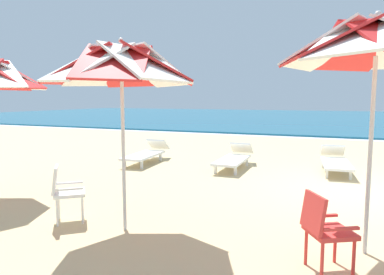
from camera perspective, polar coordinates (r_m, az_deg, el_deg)
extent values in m
plane|color=#D3B784|center=(7.75, 26.48, -8.22)|extent=(80.00, 80.00, 0.00)
cube|color=#19607F|center=(35.61, 23.44, 2.98)|extent=(80.00, 36.00, 0.10)
cube|color=white|center=(17.37, 24.31, -0.30)|extent=(80.00, 0.70, 0.01)
cylinder|color=silver|center=(4.60, 27.13, -2.96)|extent=(0.05, 0.05, 2.35)
cube|color=red|center=(5.07, 25.14, 13.10)|extent=(1.16, 1.20, 0.52)
cube|color=white|center=(4.78, 21.76, 13.68)|extent=(1.23, 1.15, 0.52)
cube|color=red|center=(4.38, 21.68, 14.40)|extent=(1.20, 1.16, 0.52)
cube|color=white|center=(4.10, 25.76, 14.79)|extent=(1.15, 1.23, 0.52)
sphere|color=silver|center=(4.65, 28.21, 17.37)|extent=(0.08, 0.08, 0.08)
cube|color=red|center=(4.15, 21.65, -14.19)|extent=(0.60, 0.60, 0.05)
cube|color=red|center=(3.98, 19.25, -11.53)|extent=(0.30, 0.41, 0.40)
cube|color=red|center=(4.28, 20.35, -11.95)|extent=(0.36, 0.24, 0.03)
cube|color=red|center=(3.95, 23.21, -13.61)|extent=(0.36, 0.24, 0.03)
cylinder|color=red|center=(4.46, 22.39, -15.95)|extent=(0.04, 0.04, 0.41)
cylinder|color=red|center=(4.19, 24.96, -17.58)|extent=(0.04, 0.04, 0.41)
cylinder|color=red|center=(4.30, 18.18, -16.65)|extent=(0.04, 0.04, 0.41)
cylinder|color=red|center=(4.02, 20.53, -18.44)|extent=(0.04, 0.04, 0.41)
cylinder|color=silver|center=(4.96, -11.16, -2.98)|extent=(0.05, 0.05, 2.14)
cube|color=red|center=(4.85, -5.37, 11.75)|extent=(1.18, 1.11, 0.55)
cube|color=white|center=(5.22, -6.67, 11.35)|extent=(1.12, 1.15, 0.55)
cube|color=red|center=(5.43, -10.39, 11.10)|extent=(1.11, 1.18, 0.55)
cube|color=white|center=(5.36, -14.60, 11.06)|extent=(1.15, 1.12, 0.55)
cube|color=red|center=(5.05, -17.35, 11.28)|extent=(1.18, 1.11, 0.55)
cube|color=white|center=(4.66, -16.90, 11.72)|extent=(1.12, 1.15, 0.55)
cube|color=red|center=(4.42, -12.84, 12.14)|extent=(1.11, 1.18, 0.55)
cube|color=white|center=(4.50, -7.77, 12.13)|extent=(1.15, 1.12, 0.55)
sphere|color=silver|center=(4.96, -11.57, 15.30)|extent=(0.08, 0.08, 0.08)
cube|color=white|center=(5.65, -19.40, -8.58)|extent=(0.62, 0.62, 0.05)
cube|color=white|center=(5.61, -21.54, -6.41)|extent=(0.34, 0.38, 0.40)
cube|color=white|center=(5.82, -19.38, -7.03)|extent=(0.33, 0.29, 0.03)
cube|color=white|center=(5.43, -19.50, -8.00)|extent=(0.33, 0.29, 0.03)
cylinder|color=white|center=(5.88, -17.52, -10.28)|extent=(0.04, 0.04, 0.41)
cylinder|color=white|center=(5.55, -17.50, -11.31)|extent=(0.04, 0.04, 0.41)
cylinder|color=white|center=(5.90, -21.00, -10.38)|extent=(0.04, 0.04, 0.41)
cylinder|color=white|center=(5.56, -21.20, -11.41)|extent=(0.04, 0.04, 0.41)
cube|color=red|center=(7.33, -27.32, 9.17)|extent=(1.15, 1.13, 0.57)
cube|color=white|center=(7.72, -27.08, 9.01)|extent=(1.12, 1.18, 0.57)
cube|color=red|center=(8.03, -28.95, 8.79)|extent=(1.13, 1.15, 0.57)
cube|color=white|center=(9.41, 22.54, -3.97)|extent=(0.80, 1.75, 0.06)
cube|color=white|center=(10.42, 22.04, -1.94)|extent=(0.65, 0.54, 0.36)
cube|color=white|center=(8.84, 24.55, -5.63)|extent=(0.06, 0.06, 0.22)
cube|color=white|center=(8.79, 21.23, -5.55)|extent=(0.06, 0.06, 0.22)
cube|color=white|center=(10.09, 23.61, -4.16)|extent=(0.06, 0.06, 0.22)
cube|color=white|center=(10.04, 20.70, -4.08)|extent=(0.06, 0.06, 0.22)
cube|color=white|center=(9.23, 6.57, -3.71)|extent=(0.67, 1.71, 0.06)
cube|color=white|center=(10.21, 8.12, -1.69)|extent=(0.62, 0.49, 0.36)
cube|color=white|center=(8.59, 7.11, -5.43)|extent=(0.06, 0.06, 0.22)
cube|color=white|center=(8.73, 3.84, -5.21)|extent=(0.06, 0.06, 0.22)
cube|color=white|center=(9.81, 8.98, -3.98)|extent=(0.06, 0.06, 0.22)
cube|color=white|center=(9.93, 6.09, -3.81)|extent=(0.06, 0.06, 0.22)
cube|color=white|center=(10.05, -7.98, -2.90)|extent=(0.78, 1.75, 0.06)
cube|color=white|center=(10.97, -5.59, -1.10)|extent=(0.64, 0.53, 0.36)
cube|color=white|center=(9.40, -8.25, -4.42)|extent=(0.06, 0.06, 0.22)
cube|color=white|center=(9.63, -10.99, -4.21)|extent=(0.06, 0.06, 0.22)
cube|color=white|center=(10.54, -5.20, -3.20)|extent=(0.06, 0.06, 0.22)
cube|color=white|center=(10.75, -7.72, -3.05)|extent=(0.06, 0.06, 0.22)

